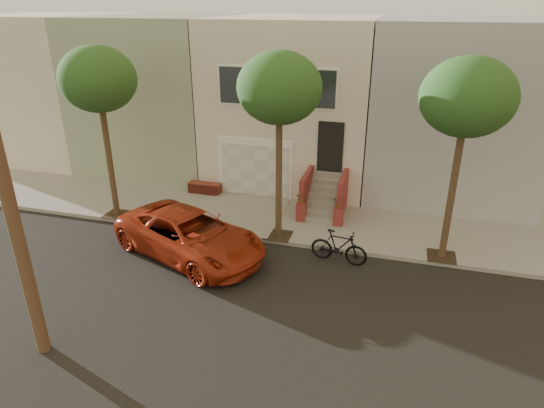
# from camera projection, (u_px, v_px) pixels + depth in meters

# --- Properties ---
(ground) EXTENTS (90.00, 90.00, 0.00)m
(ground) POSITION_uv_depth(u_px,v_px,m) (210.00, 295.00, 13.54)
(ground) COLOR black
(ground) RESTS_ON ground
(sidewalk) EXTENTS (40.00, 3.70, 0.15)m
(sidewalk) POSITION_uv_depth(u_px,v_px,m) (263.00, 217.00, 18.23)
(sidewalk) COLOR gray
(sidewalk) RESTS_ON ground
(house_row) EXTENTS (33.10, 11.70, 7.00)m
(house_row) POSITION_uv_depth(u_px,v_px,m) (299.00, 97.00, 21.96)
(house_row) COLOR beige
(house_row) RESTS_ON sidewalk
(tree_left) EXTENTS (2.70, 2.57, 6.30)m
(tree_left) POSITION_uv_depth(u_px,v_px,m) (98.00, 80.00, 16.26)
(tree_left) COLOR #2D2116
(tree_left) RESTS_ON sidewalk
(tree_mid) EXTENTS (2.70, 2.57, 6.30)m
(tree_mid) POSITION_uv_depth(u_px,v_px,m) (279.00, 89.00, 14.63)
(tree_mid) COLOR #2D2116
(tree_mid) RESTS_ON sidewalk
(tree_right) EXTENTS (2.70, 2.57, 6.30)m
(tree_right) POSITION_uv_depth(u_px,v_px,m) (467.00, 99.00, 13.26)
(tree_right) COLOR #2D2116
(tree_right) RESTS_ON sidewalk
(pickup_truck) EXTENTS (5.94, 4.37, 1.50)m
(pickup_truck) POSITION_uv_depth(u_px,v_px,m) (190.00, 235.00, 15.39)
(pickup_truck) COLOR #9D2912
(pickup_truck) RESTS_ON ground
(motorcycle) EXTENTS (1.91, 0.77, 1.12)m
(motorcycle) POSITION_uv_depth(u_px,v_px,m) (339.00, 247.00, 15.05)
(motorcycle) COLOR black
(motorcycle) RESTS_ON ground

